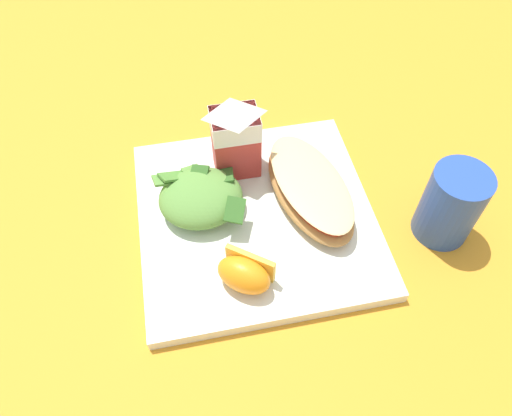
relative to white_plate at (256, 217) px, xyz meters
name	(u,v)px	position (x,y,z in m)	size (l,w,h in m)	color
ground	(256,221)	(0.00, 0.00, -0.01)	(3.00, 3.00, 0.00)	orange
white_plate	(256,217)	(0.00, 0.00, 0.00)	(0.28, 0.28, 0.02)	white
cheesy_pizza_bread	(310,189)	(0.07, 0.01, 0.03)	(0.11, 0.18, 0.04)	#B77F42
green_salad_pile	(201,197)	(-0.06, 0.02, 0.03)	(0.11, 0.10, 0.04)	#5B8E3D
milk_carton	(235,134)	(-0.01, 0.08, 0.07)	(0.06, 0.04, 0.11)	#B7332D
orange_wedge_front	(245,274)	(-0.03, -0.09, 0.03)	(0.07, 0.06, 0.04)	orange
drinking_blue_cup	(451,205)	(0.22, -0.06, 0.04)	(0.07, 0.07, 0.10)	#284CA3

